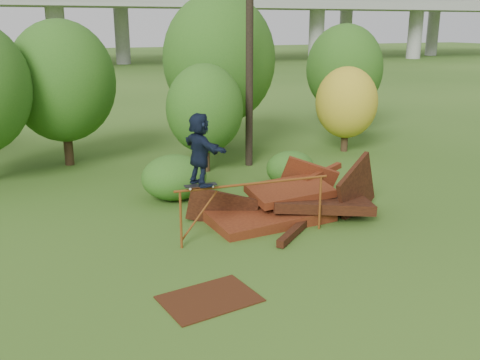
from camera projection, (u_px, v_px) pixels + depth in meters
name	position (u px, v px, depth m)	size (l,w,h in m)	color
ground	(307.00, 266.00, 12.14)	(240.00, 240.00, 0.00)	#2D5116
scrap_pile	(291.00, 204.00, 15.18)	(5.79, 3.67, 2.19)	#46190C
grind_rail	(254.00, 194.00, 13.42)	(4.08, 0.29, 1.49)	brown
skateboard	(201.00, 185.00, 12.87)	(0.80, 0.26, 0.08)	black
skater	(200.00, 149.00, 12.62)	(1.62, 0.52, 1.75)	black
flat_plate	(209.00, 299.00, 10.68)	(1.85, 1.32, 0.03)	#3C1C0C
tree_1	(62.00, 81.00, 20.03)	(3.96, 3.96, 5.51)	black
tree_2	(205.00, 109.00, 19.36)	(2.81, 2.81, 3.97)	black
tree_3	(219.00, 59.00, 22.56)	(4.76, 4.76, 6.60)	black
tree_4	(347.00, 103.00, 22.58)	(2.62, 2.62, 3.61)	black
tree_5	(344.00, 69.00, 26.64)	(3.80, 3.80, 5.34)	black
shrub_left	(174.00, 177.00, 16.62)	(2.04, 1.89, 1.42)	#1D4F15
shrub_right	(290.00, 168.00, 18.10)	(1.67, 1.53, 1.18)	#1D4F15
utility_pole	(250.00, 30.00, 19.45)	(1.40, 0.28, 10.04)	black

